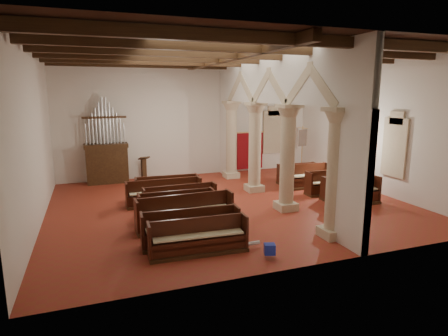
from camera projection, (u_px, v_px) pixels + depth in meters
floor at (229, 204)px, 15.40m from camera, size 14.00×14.00×0.00m
ceiling at (230, 52)px, 14.21m from camera, size 14.00×14.00×0.00m
wall_back at (191, 121)px, 20.34m from camera, size 14.00×0.02×6.00m
wall_front at (314, 154)px, 9.27m from camera, size 14.00×0.02×6.00m
wall_left at (33, 138)px, 12.49m from camera, size 0.02×12.00×6.00m
wall_right at (372, 126)px, 17.13m from camera, size 0.02×12.00×6.00m
ceiling_beams at (230, 57)px, 14.25m from camera, size 13.80×11.80×0.30m
arcade at (271, 116)px, 15.29m from camera, size 0.90×11.90×6.00m
window_right_a at (395, 147)px, 15.89m from camera, size 0.03×1.00×2.20m
window_right_b at (337, 137)px, 19.58m from camera, size 0.03×1.00×2.20m
window_back at (273, 132)px, 22.14m from camera, size 1.00×0.03×2.20m
pipe_organ at (107, 156)px, 18.71m from camera, size 2.10×0.85×4.40m
lectern at (144, 170)px, 19.47m from camera, size 0.60×0.63×1.27m
dossal_curtain at (250, 151)px, 21.79m from camera, size 1.80×0.07×2.17m
processional_banner at (302, 158)px, 21.32m from camera, size 0.60×0.76×2.65m
hymnal_box_a at (270, 249)px, 10.31m from camera, size 0.36×0.32×0.30m
hymnal_box_b at (217, 226)px, 12.12m from camera, size 0.38×0.35×0.30m
hymnal_box_c at (225, 210)px, 13.80m from camera, size 0.34×0.31×0.29m
tube_heater_a at (242, 245)px, 10.83m from camera, size 1.10×0.12×0.11m
tube_heater_b at (217, 235)px, 11.56m from camera, size 0.94×0.45×0.10m
nave_pew_0 at (199, 242)px, 10.58m from camera, size 2.85×0.80×1.01m
nave_pew_1 at (191, 233)px, 11.20m from camera, size 2.97×0.88×1.08m
nave_pew_2 at (185, 217)px, 12.58m from camera, size 3.31×0.87×1.13m
nave_pew_3 at (177, 211)px, 13.25m from camera, size 2.70×0.77×1.07m
nave_pew_4 at (180, 202)px, 14.54m from camera, size 2.87×0.70×0.97m
nave_pew_5 at (164, 196)px, 15.22m from camera, size 3.04×0.71×1.03m
nave_pew_6 at (167, 191)px, 16.05m from camera, size 2.71×0.78×1.00m
aisle_pew_0 at (354, 195)px, 15.30m from camera, size 2.21×0.81×1.11m
aisle_pew_1 at (342, 191)px, 15.96m from camera, size 1.85×0.70×1.03m
aisle_pew_2 at (328, 186)px, 16.77m from camera, size 2.04×0.78×1.07m
aisle_pew_3 at (308, 180)px, 17.97m from camera, size 2.19×0.76×1.13m
aisle_pew_4 at (297, 177)px, 18.82m from camera, size 2.08×0.73×1.00m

